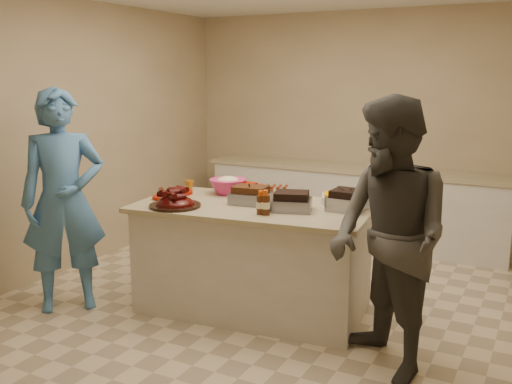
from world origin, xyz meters
The scene contains 20 objects.
room centered at (0.00, 0.00, 0.00)m, with size 4.50×5.00×2.70m, color tan, non-canonical shape.
back_counter centered at (0.00, 2.20, 0.45)m, with size 3.60×0.64×0.90m, color silver, non-canonical shape.
island centered at (-0.09, -0.15, 0.00)m, with size 1.92×1.01×0.91m, color silver, non-canonical shape.
rib_platter centered at (-0.62, -0.50, 0.91)m, with size 0.42×0.42×0.17m, color #470705, non-canonical shape.
pulled_pork_tray centered at (-0.13, -0.12, 0.91)m, with size 0.32×0.24×0.10m, color #47230F.
brisket_tray centered at (0.26, -0.17, 0.91)m, with size 0.31×0.26×0.09m, color black.
roasting_pan centered at (0.65, 0.05, 0.91)m, with size 0.28×0.28×0.11m, color gray.
coleslaw_bowl centered at (-0.50, 0.14, 0.91)m, with size 0.33×0.33×0.23m, color #C72B6D, non-canonical shape.
sausage_plate centered at (-0.12, 0.26, 0.91)m, with size 0.33×0.33×0.05m, color silver.
mac_cheese_dish centered at (0.51, 0.28, 0.91)m, with size 0.31×0.23×0.08m, color #DC9700.
bbq_bottle_a centered at (0.15, -0.40, 0.91)m, with size 0.07×0.07×0.19m, color #3E1C09.
bbq_bottle_b centered at (0.11, -0.40, 0.91)m, with size 0.06×0.06×0.18m, color #3E1C09.
mustard_bottle centered at (-0.28, -0.02, 0.91)m, with size 0.05×0.05×0.12m, color gold.
sauce_bowl centered at (-0.15, 0.07, 0.91)m, with size 0.15×0.05×0.15m, color silver.
plate_stack_large centered at (-0.89, -0.07, 0.91)m, with size 0.25×0.25×0.03m, color #901000.
plate_stack_small centered at (-0.88, -0.31, 0.91)m, with size 0.19×0.19×0.03m, color #901000.
plastic_cup centered at (-0.94, 0.16, 0.91)m, with size 0.09×0.08×0.09m, color #9F5D0F.
basket_stack centered at (-0.37, 0.18, 0.91)m, with size 0.21×0.16×0.11m, color #901000.
guest_blue centered at (-1.51, -0.84, 0.00)m, with size 0.68×1.86×0.45m, color teal.
guest_gray centered at (1.17, -0.63, 0.00)m, with size 0.90×1.84×0.70m, color #494842.
Camera 1 is at (2.07, -4.16, 1.96)m, focal length 40.00 mm.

